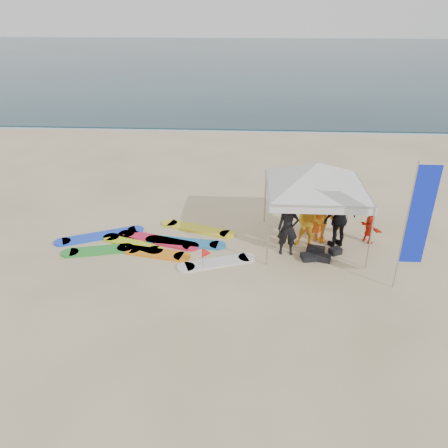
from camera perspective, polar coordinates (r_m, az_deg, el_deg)
ground at (r=11.52m, az=-5.71°, el=-11.07°), size 120.00×120.00×0.00m
ocean at (r=69.34m, az=2.18°, el=20.91°), size 160.00×84.00×0.08m
shoreline_foam at (r=28.11m, az=-0.08°, el=12.24°), size 160.00×1.20×0.01m
person_black_a at (r=13.56m, az=8.35°, el=-0.56°), size 0.65×0.43×1.77m
person_yellow at (r=14.09m, az=10.99°, el=0.12°), size 0.93×0.79×1.68m
person_orange_a at (r=14.48m, az=12.74°, el=1.24°), size 1.42×1.34×1.93m
person_black_b at (r=14.29m, az=14.88°, el=0.65°), size 1.23×0.91×1.94m
person_orange_b at (r=15.05m, az=11.76°, el=1.80°), size 0.93×0.74×1.67m
person_seated at (r=15.03m, az=18.44°, el=-0.61°), size 0.71×0.90×0.96m
canopy_tent at (r=13.63m, az=12.17°, el=7.79°), size 4.18×4.18×3.16m
feather_flag at (r=12.22m, az=24.04°, el=0.80°), size 0.62×0.04×3.69m
marker_pennant at (r=12.88m, az=-2.26°, el=-3.82°), size 0.28×0.28×0.64m
gear_pile at (r=13.93m, az=12.26°, el=-3.83°), size 1.35×0.86×0.22m
surfboard_spread at (r=14.49m, az=-8.89°, el=-2.52°), size 6.29×3.39×0.07m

